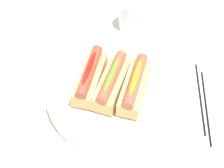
% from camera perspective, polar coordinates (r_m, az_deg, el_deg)
% --- Properties ---
extents(ground_plane, '(2.40, 2.40, 0.00)m').
position_cam_1_polar(ground_plane, '(0.80, -0.89, -2.73)').
color(ground_plane, silver).
extents(serving_bowl, '(0.32, 0.32, 0.04)m').
position_cam_1_polar(serving_bowl, '(0.79, 0.00, -1.63)').
color(serving_bowl, silver).
rests_on(serving_bowl, ground_plane).
extents(hotdog_front, '(0.16, 0.08, 0.06)m').
position_cam_1_polar(hotdog_front, '(0.75, 4.04, -0.59)').
color(hotdog_front, '#DBB270').
rests_on(hotdog_front, serving_bowl).
extents(hotdog_back, '(0.16, 0.08, 0.06)m').
position_cam_1_polar(hotdog_back, '(0.76, 0.00, 0.37)').
color(hotdog_back, '#DBB270').
rests_on(hotdog_back, serving_bowl).
extents(hotdog_side, '(0.16, 0.07, 0.06)m').
position_cam_1_polar(hotdog_side, '(0.77, -3.93, 1.30)').
color(hotdog_side, '#DBB270').
rests_on(hotdog_side, serving_bowl).
extents(water_glass, '(0.07, 0.07, 0.09)m').
position_cam_1_polar(water_glass, '(0.96, 3.31, 11.92)').
color(water_glass, white).
rests_on(water_glass, ground_plane).
extents(chopstick_near, '(0.22, 0.01, 0.01)m').
position_cam_1_polar(chopstick_near, '(0.83, 15.37, -2.23)').
color(chopstick_near, black).
rests_on(chopstick_near, ground_plane).
extents(chopstick_far, '(0.22, 0.01, 0.01)m').
position_cam_1_polar(chopstick_far, '(0.82, 16.36, -3.97)').
color(chopstick_far, black).
rests_on(chopstick_far, ground_plane).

